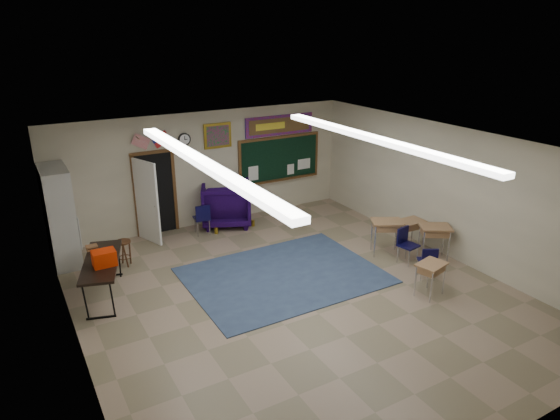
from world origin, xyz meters
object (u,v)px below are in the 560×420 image
student_desk_front_left (386,235)px  folding_table (104,277)px  wingback_armchair (226,203)px  wooden_stool (124,253)px  student_desk_front_right (410,233)px

student_desk_front_left → folding_table: 6.22m
wingback_armchair → student_desk_front_left: (2.43, -3.56, -0.13)m
folding_table → wooden_stool: 1.36m
wingback_armchair → wooden_stool: (-3.00, -1.16, -0.28)m
student_desk_front_left → folding_table: bearing=-162.1°
student_desk_front_right → wingback_armchair: bearing=131.0°
student_desk_front_left → wooden_stool: bearing=-174.6°
student_desk_front_left → wooden_stool: size_ratio=1.44×
student_desk_front_left → wooden_stool: (-5.43, 2.40, -0.15)m
student_desk_front_right → folding_table: 6.90m
student_desk_front_left → wooden_stool: 5.94m
student_desk_front_left → student_desk_front_right: bearing=22.4°
wingback_armchair → student_desk_front_right: wingback_armchair is taller
wooden_stool → student_desk_front_right: bearing=-22.2°
student_desk_front_right → folding_table: size_ratio=0.37×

